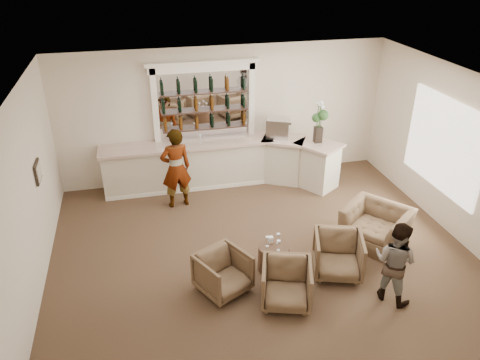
% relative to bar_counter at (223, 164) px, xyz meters
% --- Properties ---
extents(ground, '(8.00, 8.00, 0.00)m').
position_rel_bar_counter_xyz_m(ground, '(0.16, -3.00, -0.57)').
color(ground, brown).
rests_on(ground, ground).
extents(room_shell, '(8.04, 7.02, 3.32)m').
position_rel_bar_counter_xyz_m(room_shell, '(0.33, -2.29, 1.77)').
color(room_shell, beige).
rests_on(room_shell, ground).
extents(bar_counter, '(5.72, 1.80, 1.14)m').
position_rel_bar_counter_xyz_m(bar_counter, '(0.00, 0.00, 0.00)').
color(bar_counter, silver).
rests_on(bar_counter, ground).
extents(back_bar_alcove, '(2.64, 0.25, 3.00)m').
position_rel_bar_counter_xyz_m(back_bar_alcove, '(-0.34, 0.41, 1.46)').
color(back_bar_alcove, white).
rests_on(back_bar_alcove, ground).
extents(cocktail_table, '(0.57, 0.57, 0.50)m').
position_rel_bar_counter_xyz_m(cocktail_table, '(0.24, -3.50, -0.32)').
color(cocktail_table, '#4A2E20').
rests_on(cocktail_table, ground).
extents(sommelier, '(0.74, 0.55, 1.86)m').
position_rel_bar_counter_xyz_m(sommelier, '(-1.20, -0.75, 0.36)').
color(sommelier, gray).
rests_on(sommelier, ground).
extents(guest, '(0.87, 0.91, 1.48)m').
position_rel_bar_counter_xyz_m(guest, '(1.94, -4.69, 0.17)').
color(guest, gray).
rests_on(guest, ground).
extents(armchair_left, '(1.07, 1.08, 0.74)m').
position_rel_bar_counter_xyz_m(armchair_left, '(-0.78, -3.86, -0.21)').
color(armchair_left, brown).
rests_on(armchair_left, ground).
extents(armchair_center, '(1.03, 1.04, 0.76)m').
position_rel_bar_counter_xyz_m(armchair_center, '(0.18, -4.39, -0.20)').
color(armchair_center, brown).
rests_on(armchair_center, ground).
extents(armchair_right, '(1.07, 1.09, 0.79)m').
position_rel_bar_counter_xyz_m(armchair_right, '(1.33, -3.87, -0.18)').
color(armchair_right, brown).
rests_on(armchair_right, ground).
extents(armchair_far, '(1.57, 1.60, 0.78)m').
position_rel_bar_counter_xyz_m(armchair_far, '(2.45, -3.16, -0.18)').
color(armchair_far, brown).
rests_on(armchair_far, ground).
extents(espresso_machine, '(0.68, 0.63, 0.47)m').
position_rel_bar_counter_xyz_m(espresso_machine, '(1.39, 0.01, 0.80)').
color(espresso_machine, silver).
rests_on(espresso_machine, bar_counter).
extents(flower_vase, '(0.27, 0.27, 1.02)m').
position_rel_bar_counter_xyz_m(flower_vase, '(2.21, -0.52, 1.14)').
color(flower_vase, black).
rests_on(flower_vase, bar_counter).
extents(wine_glass_bar_left, '(0.07, 0.07, 0.21)m').
position_rel_bar_counter_xyz_m(wine_glass_bar_left, '(-1.09, -0.06, 0.67)').
color(wine_glass_bar_left, white).
rests_on(wine_glass_bar_left, bar_counter).
extents(wine_glass_bar_right, '(0.07, 0.07, 0.21)m').
position_rel_bar_counter_xyz_m(wine_glass_bar_right, '(-0.52, 0.06, 0.67)').
color(wine_glass_bar_right, white).
rests_on(wine_glass_bar_right, bar_counter).
extents(wine_glass_tbl_a, '(0.07, 0.07, 0.21)m').
position_rel_bar_counter_xyz_m(wine_glass_tbl_a, '(0.12, -3.47, 0.03)').
color(wine_glass_tbl_a, white).
rests_on(wine_glass_tbl_a, cocktail_table).
extents(wine_glass_tbl_b, '(0.07, 0.07, 0.21)m').
position_rel_bar_counter_xyz_m(wine_glass_tbl_b, '(0.34, -3.42, 0.03)').
color(wine_glass_tbl_b, white).
rests_on(wine_glass_tbl_b, cocktail_table).
extents(wine_glass_tbl_c, '(0.07, 0.07, 0.21)m').
position_rel_bar_counter_xyz_m(wine_glass_tbl_c, '(0.28, -3.63, 0.03)').
color(wine_glass_tbl_c, white).
rests_on(wine_glass_tbl_c, cocktail_table).
extents(napkin_holder, '(0.08, 0.08, 0.12)m').
position_rel_bar_counter_xyz_m(napkin_holder, '(0.22, -3.36, -0.01)').
color(napkin_holder, white).
rests_on(napkin_holder, cocktail_table).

